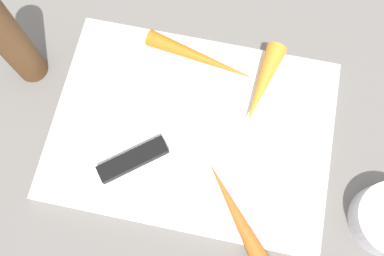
% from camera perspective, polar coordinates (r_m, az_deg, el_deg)
% --- Properties ---
extents(ground_plane, '(1.40, 1.40, 0.00)m').
position_cam_1_polar(ground_plane, '(0.54, 0.00, -0.38)').
color(ground_plane, slate).
extents(cutting_board, '(0.36, 0.26, 0.01)m').
position_cam_1_polar(cutting_board, '(0.54, 0.00, -0.19)').
color(cutting_board, white).
rests_on(cutting_board, ground_plane).
extents(knife, '(0.17, 0.14, 0.01)m').
position_cam_1_polar(knife, '(0.52, -6.85, -3.76)').
color(knife, '#B7B7BC').
rests_on(knife, cutting_board).
extents(carrot_shortest, '(0.05, 0.12, 0.03)m').
position_cam_1_polar(carrot_shortest, '(0.55, 9.76, 6.04)').
color(carrot_shortest, orange).
rests_on(carrot_shortest, cutting_board).
extents(carrot_longest, '(0.16, 0.05, 0.02)m').
position_cam_1_polar(carrot_longest, '(0.56, 1.31, 9.70)').
color(carrot_longest, orange).
rests_on(carrot_longest, cutting_board).
extents(carrot_medium, '(0.11, 0.13, 0.02)m').
position_cam_1_polar(carrot_medium, '(0.50, 6.47, -12.34)').
color(carrot_medium, orange).
rests_on(carrot_medium, cutting_board).
extents(pepper_grinder, '(0.04, 0.04, 0.15)m').
position_cam_1_polar(pepper_grinder, '(0.55, -23.89, 10.97)').
color(pepper_grinder, brown).
rests_on(pepper_grinder, ground_plane).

